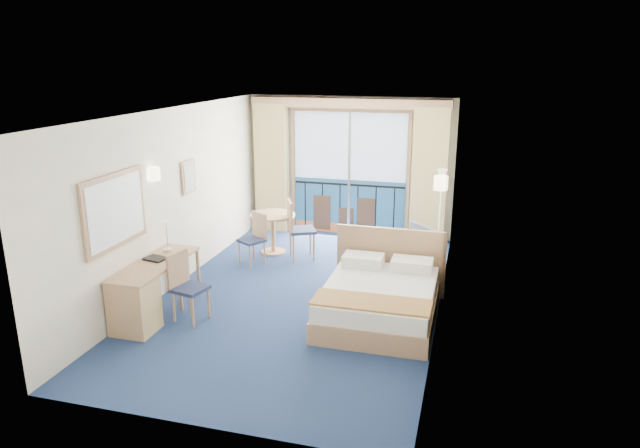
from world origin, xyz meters
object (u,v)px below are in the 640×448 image
(nightstand, at_px, (426,268))
(desk_chair, at_px, (185,282))
(table_chair_a, at_px, (297,226))
(bed, at_px, (380,298))
(table_chair_b, at_px, (255,235))
(armchair, at_px, (406,248))
(desk, at_px, (139,298))
(round_table, at_px, (273,223))
(floor_lamp, at_px, (441,189))

(nightstand, relative_size, desk_chair, 0.66)
(nightstand, relative_size, table_chair_a, 0.59)
(bed, height_order, table_chair_b, bed)
(armchair, bearing_deg, bed, 43.54)
(desk, bearing_deg, table_chair_a, 69.80)
(desk, bearing_deg, bed, 20.46)
(bed, distance_m, table_chair_b, 2.89)
(desk, relative_size, table_chair_b, 1.81)
(table_chair_a, xyz_separation_m, table_chair_b, (-0.60, -0.45, -0.09))
(nightstand, relative_size, desk, 0.38)
(nightstand, distance_m, desk, 4.21)
(nightstand, xyz_separation_m, table_chair_b, (-2.91, 0.28, 0.19))
(round_table, bearing_deg, bed, -43.21)
(round_table, distance_m, table_chair_b, 0.61)
(armchair, distance_m, round_table, 2.43)
(desk, distance_m, table_chair_b, 2.73)
(armchair, xyz_separation_m, desk, (-3.07, -3.08, 0.05))
(nightstand, bearing_deg, floor_lamp, 88.31)
(armchair, distance_m, desk_chair, 3.75)
(table_chair_a, bearing_deg, floor_lamp, -90.86)
(nightstand, distance_m, armchair, 0.79)
(nightstand, relative_size, armchair, 0.77)
(nightstand, relative_size, round_table, 0.76)
(armchair, distance_m, table_chair_b, 2.56)
(table_chair_a, bearing_deg, desk_chair, 139.75)
(table_chair_a, distance_m, table_chair_b, 0.76)
(floor_lamp, bearing_deg, nightstand, -91.69)
(floor_lamp, bearing_deg, desk, -129.72)
(bed, xyz_separation_m, table_chair_a, (-1.81, 2.03, 0.30))
(armchair, xyz_separation_m, table_chair_a, (-1.92, 0.05, 0.22))
(bed, height_order, floor_lamp, floor_lamp)
(armchair, height_order, table_chair_b, table_chair_b)
(round_table, bearing_deg, desk_chair, -94.08)
(round_table, bearing_deg, desk, -101.35)
(armchair, height_order, desk_chair, desk_chair)
(bed, relative_size, floor_lamp, 1.28)
(bed, relative_size, table_chair_b, 2.18)
(desk, relative_size, round_table, 1.98)
(armchair, xyz_separation_m, table_chair_b, (-2.52, -0.40, 0.13))
(armchair, xyz_separation_m, desk_chair, (-2.62, -2.68, 0.16))
(armchair, distance_m, desk, 4.35)
(nightstand, height_order, armchair, armchair)
(floor_lamp, xyz_separation_m, desk, (-3.52, -4.23, -0.72))
(bed, bearing_deg, desk, -159.54)
(bed, distance_m, floor_lamp, 3.29)
(round_table, bearing_deg, table_chair_b, -100.25)
(round_table, bearing_deg, floor_lamp, 18.63)
(table_chair_a, bearing_deg, armchair, -117.37)
(bed, distance_m, armchair, 1.98)
(desk, bearing_deg, nightstand, 34.64)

